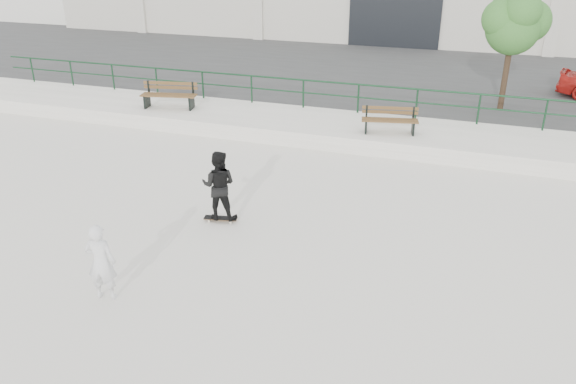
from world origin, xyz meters
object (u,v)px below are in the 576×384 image
at_px(bench_right, 390,120).
at_px(standing_skater, 219,185).
at_px(skateboard, 221,218).
at_px(bench_left, 169,95).
at_px(tree, 515,22).
at_px(seated_skater, 101,262).

bearing_deg(bench_right, standing_skater, -126.01).
bearing_deg(skateboard, bench_left, 115.74).
bearing_deg(bench_left, standing_skater, -64.27).
distance_m(bench_right, tree, 5.79).
distance_m(standing_skater, seated_skater, 3.56).
xyz_separation_m(bench_right, seated_skater, (-3.53, -9.86, -0.14)).
height_order(standing_skater, seated_skater, standing_skater).
relative_size(bench_right, standing_skater, 1.09).
relative_size(bench_right, seated_skater, 1.19).
height_order(skateboard, seated_skater, seated_skater).
bearing_deg(bench_right, seated_skater, -121.69).
bearing_deg(seated_skater, standing_skater, -114.44).
bearing_deg(standing_skater, skateboard, 86.18).
height_order(bench_left, standing_skater, standing_skater).
xyz_separation_m(bench_left, bench_right, (7.95, -0.23, -0.05)).
relative_size(skateboard, standing_skater, 0.49).
bearing_deg(bench_right, bench_left, 166.36).
height_order(bench_left, skateboard, bench_left).
height_order(bench_right, standing_skater, standing_skater).
height_order(tree, skateboard, tree).
height_order(bench_right, seated_skater, seated_skater).
xyz_separation_m(tree, seated_skater, (-6.87, -13.80, -2.77)).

